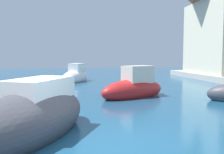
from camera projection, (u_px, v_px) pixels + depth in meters
ground at (107, 148)px, 5.43m from camera, size 80.00×80.00×0.00m
moored_boat_3 at (134, 88)px, 12.38m from camera, size 4.05×3.09×1.85m
moored_boat_5 at (76, 76)px, 20.07m from camera, size 2.89×4.14×1.78m
moored_boat_6 at (33, 117)px, 6.23m from camera, size 3.45×4.87×1.82m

